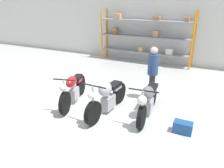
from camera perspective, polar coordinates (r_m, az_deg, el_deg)
ground_plane at (r=6.30m, az=-1.62°, el=-7.14°), size 30.00×30.00×0.00m
back_wall at (r=11.06m, az=12.87°, el=14.61°), size 30.00×0.08×3.60m
shelving_rack at (r=10.96m, az=8.57°, el=12.43°), size 4.56×0.63×2.52m
motorcycle_red at (r=6.66m, az=-10.15°, el=-1.29°), size 0.78×1.97×1.01m
motorcycle_silver at (r=6.06m, az=-1.23°, el=-3.40°), size 0.72×2.09×1.06m
motorcycle_grey at (r=5.96m, az=9.39°, el=-4.12°), size 0.73×1.98×1.01m
person_browsing at (r=6.84m, az=10.63°, el=3.84°), size 0.33×0.33×1.68m
toolbox at (r=5.58m, az=17.99°, el=-10.71°), size 0.44×0.26×0.28m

